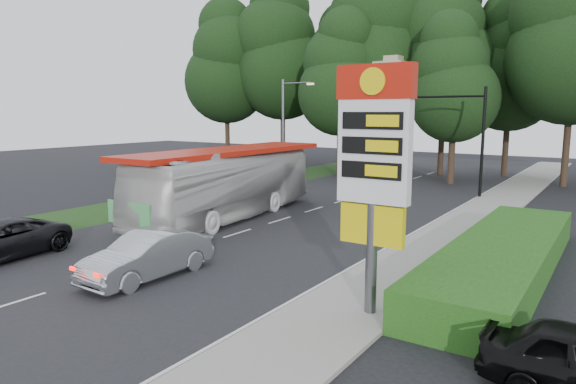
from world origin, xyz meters
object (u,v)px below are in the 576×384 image
Objects in this scene: traffic_signal_mast at (463,126)px; transit_bus at (227,184)px; streetlight_signs at (285,127)px; sedan_silver at (148,255)px; monument at (388,118)px; gas_station_pylon at (374,157)px.

traffic_signal_mast is 16.53m from transit_bus.
streetlight_signs reaches higher than sedan_silver.
streetlight_signs is 0.80× the size of monument.
gas_station_pylon reaches higher than transit_bus.
sedan_silver is (-7.70, -1.15, -3.66)m from gas_station_pylon.
traffic_signal_mast is 9.76m from monument.
streetlight_signs is at bearing 112.72° from sedan_silver.
monument reaches higher than sedan_silver.
gas_station_pylon is 14.57m from transit_bus.
gas_station_pylon is 1.42× the size of sedan_silver.
monument is 20.26m from transit_bus.
sedan_silver is at bearing -171.47° from gas_station_pylon.
monument is at bearing 142.00° from traffic_signal_mast.
traffic_signal_mast is at bearing 8.92° from streetlight_signs.
traffic_signal_mast is (-3.52, 22.00, 0.22)m from gas_station_pylon.
monument is (-11.20, 28.01, 0.66)m from gas_station_pylon.
monument reaches higher than gas_station_pylon.
gas_station_pylon is at bearing -80.91° from traffic_signal_mast.
traffic_signal_mast is 0.72× the size of monument.
transit_bus is at bearing 115.34° from sedan_silver.
streetlight_signs is 13.00m from transit_bus.
transit_bus reaches higher than sedan_silver.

